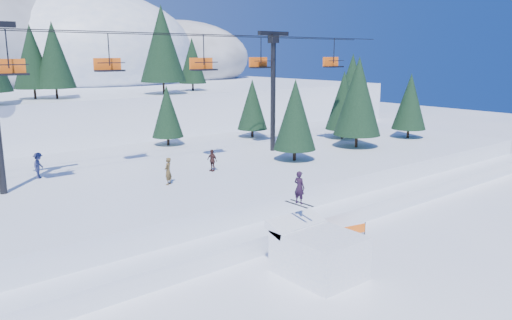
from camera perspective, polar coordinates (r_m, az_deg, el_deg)
ground at (r=24.13m, az=7.05°, el=-14.92°), size 160.00×160.00×0.00m
mid_shelf at (r=37.54m, az=-13.21°, el=-3.20°), size 70.00×22.00×2.50m
berm at (r=29.49m, az=-4.36°, el=-8.56°), size 70.00×6.00×1.10m
jump_kicker at (r=25.57m, az=7.03°, el=-10.34°), size 3.24×4.43×5.07m
chairlift at (r=37.26m, az=-11.05°, el=9.38°), size 46.00×3.21×10.28m
conifer_stand at (r=37.88m, az=-10.93°, el=5.33°), size 62.70×16.17×8.47m
distant_skiers at (r=36.43m, az=-13.99°, el=-0.25°), size 30.49×8.20×1.85m
banner_near at (r=30.50m, az=10.31°, el=-8.03°), size 2.80×0.63×0.90m
banner_far at (r=33.93m, az=10.24°, el=-5.95°), size 2.72×0.94×0.90m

